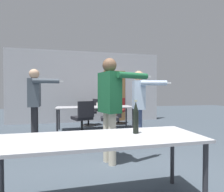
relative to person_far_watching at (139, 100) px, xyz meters
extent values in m
cube|color=#BCBCC1|center=(-0.90, 3.29, 0.39)|extent=(5.95, 0.10, 2.78)
cube|color=olive|center=(0.20, 3.23, 0.03)|extent=(0.90, 0.02, 2.05)
cube|color=#A8A8AD|center=(-1.19, -1.96, -0.28)|extent=(2.11, 0.70, 0.03)
cylinder|color=#2D2D33|center=(-0.20, -2.25, -0.65)|extent=(0.05, 0.05, 0.70)
cylinder|color=#2D2D33|center=(-2.18, -1.67, -0.65)|extent=(0.05, 0.05, 0.70)
cylinder|color=#2D2D33|center=(-0.20, -1.67, -0.65)|extent=(0.05, 0.05, 0.70)
cube|color=#A8A8AD|center=(-0.78, 1.70, -0.28)|extent=(2.34, 0.80, 0.03)
cylinder|color=#2D2D33|center=(-1.89, 1.36, -0.65)|extent=(0.05, 0.05, 0.70)
cylinder|color=#2D2D33|center=(0.33, 1.36, -0.65)|extent=(0.05, 0.05, 0.70)
cylinder|color=#2D2D33|center=(-1.89, 2.04, -0.65)|extent=(0.05, 0.05, 0.70)
cylinder|color=#2D2D33|center=(0.33, 2.04, -0.65)|extent=(0.05, 0.05, 0.70)
cylinder|color=#3D4C75|center=(0.00, 0.09, -0.60)|extent=(0.13, 0.13, 0.80)
cylinder|color=#3D4C75|center=(-0.03, -0.08, -0.60)|extent=(0.13, 0.13, 0.80)
cube|color=silver|center=(-0.01, 0.00, 0.12)|extent=(0.32, 0.47, 0.63)
sphere|color=tan|center=(-0.01, 0.00, 0.55)|extent=(0.22, 0.22, 0.22)
cylinder|color=silver|center=(0.04, 0.26, 0.10)|extent=(0.10, 0.10, 0.55)
cylinder|color=silver|center=(0.20, -0.31, 0.38)|extent=(0.56, 0.21, 0.10)
cube|color=white|center=(0.50, -0.38, 0.38)|extent=(0.12, 0.06, 0.03)
cylinder|color=#28282D|center=(-2.35, 0.84, -0.58)|extent=(0.14, 0.14, 0.84)
cylinder|color=#28282D|center=(-2.34, 0.66, -0.58)|extent=(0.14, 0.14, 0.84)
cube|color=#4C5660|center=(-2.34, 0.75, 0.17)|extent=(0.28, 0.46, 0.66)
sphere|color=#DBAD89|center=(-2.34, 0.75, 0.62)|extent=(0.23, 0.23, 0.23)
cylinder|color=#4C5660|center=(-2.36, 1.02, 0.15)|extent=(0.11, 0.11, 0.57)
cylinder|color=#4C5660|center=(-2.04, 0.50, 0.44)|extent=(0.58, 0.14, 0.11)
cube|color=white|center=(-1.73, 0.52, 0.44)|extent=(0.12, 0.04, 0.03)
cylinder|color=beige|center=(-0.89, -0.79, -0.58)|extent=(0.13, 0.13, 0.84)
cylinder|color=beige|center=(-0.83, -0.95, -0.58)|extent=(0.13, 0.13, 0.84)
cube|color=#195633|center=(-0.86, -0.87, 0.18)|extent=(0.35, 0.46, 0.66)
sphere|color=brown|center=(-0.86, -0.87, 0.63)|extent=(0.23, 0.23, 0.23)
cylinder|color=#195633|center=(-0.94, -0.63, 0.16)|extent=(0.10, 0.10, 0.57)
cylinder|color=#195633|center=(-0.51, -1.01, 0.45)|extent=(0.57, 0.28, 0.10)
cube|color=white|center=(-0.21, -0.91, 0.45)|extent=(0.13, 0.07, 0.03)
cylinder|color=black|center=(-1.22, 1.05, -0.98)|extent=(0.52, 0.52, 0.03)
cylinder|color=black|center=(-1.22, 1.05, -0.76)|extent=(0.06, 0.06, 0.42)
cube|color=black|center=(-1.22, 1.05, -0.51)|extent=(0.60, 0.60, 0.08)
cube|color=black|center=(-1.13, 0.81, -0.26)|extent=(0.43, 0.22, 0.42)
cylinder|color=black|center=(-0.93, 2.48, -0.98)|extent=(0.52, 0.52, 0.03)
cylinder|color=black|center=(-0.93, 2.48, -0.76)|extent=(0.06, 0.06, 0.41)
cube|color=black|center=(-0.93, 2.48, -0.52)|extent=(0.54, 0.54, 0.08)
cube|color=black|center=(-0.67, 2.54, -0.27)|extent=(0.15, 0.44, 0.42)
cylinder|color=black|center=(0.18, 2.57, -0.98)|extent=(0.52, 0.52, 0.03)
cylinder|color=black|center=(0.18, 2.57, -0.75)|extent=(0.06, 0.06, 0.42)
cube|color=maroon|center=(0.18, 2.57, -0.50)|extent=(0.61, 0.61, 0.08)
cube|color=maroon|center=(0.29, 2.80, -0.25)|extent=(0.42, 0.24, 0.42)
cylinder|color=black|center=(-0.50, 0.86, -0.98)|extent=(0.52, 0.52, 0.03)
cylinder|color=black|center=(-0.50, 0.86, -0.76)|extent=(0.06, 0.06, 0.41)
cube|color=black|center=(-0.50, 0.86, -0.52)|extent=(0.51, 0.51, 0.08)
cube|color=black|center=(-0.24, 0.83, -0.27)|extent=(0.11, 0.44, 0.42)
cylinder|color=black|center=(-0.78, -1.89, -0.15)|extent=(0.06, 0.06, 0.24)
cone|color=black|center=(-0.78, -1.89, 0.03)|extent=(0.06, 0.06, 0.11)
cylinder|color=gold|center=(-0.78, -1.89, 0.09)|extent=(0.03, 0.03, 0.01)
cylinder|color=silver|center=(-0.68, 1.84, -0.21)|extent=(0.09, 0.09, 0.11)
camera|label=1|loc=(-1.45, -3.69, 0.18)|focal=28.00mm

